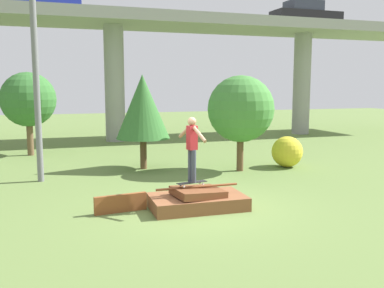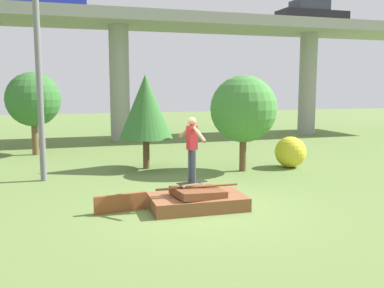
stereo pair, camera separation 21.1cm
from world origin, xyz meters
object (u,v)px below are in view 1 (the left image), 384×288
Objects in this scene: tree_behind_left at (28,100)px; bush_yellow_flowering at (287,152)px; skater at (192,145)px; car_on_overpass_left at (40,0)px; tree_behind_right at (241,109)px; skateboard at (192,183)px; car_on_overpass_right at (305,15)px; tree_mid_back at (143,107)px; utility_pole at (35,49)px.

bush_yellow_flowering is (9.55, -6.16, -1.91)m from tree_behind_left.
car_on_overpass_left reaches higher than skater.
tree_behind_left reaches higher than tree_behind_right.
skateboard is 20.54m from car_on_overpass_right.
tree_behind_right is 0.99× the size of tree_mid_back.
tree_behind_right is at bearing 51.77° from skater.
bush_yellow_flowering is at bearing -32.81° from tree_behind_left.
skater is at bearing -130.70° from car_on_overpass_right.
tree_mid_back is (3.66, 1.05, -1.94)m from utility_pole.
skateboard is 0.98m from skater.
car_on_overpass_right is at bearing 31.69° from utility_pole.
bush_yellow_flowering is (8.88, -10.19, -7.00)m from car_on_overpass_left.
tree_behind_left is 3.13× the size of bush_yellow_flowering.
tree_behind_left is at bearing 147.19° from bush_yellow_flowering.
tree_mid_back is (-0.08, 5.60, 1.67)m from skateboard.
skateboard is 6.74m from bush_yellow_flowering.
skateboard is at bearing -75.91° from car_on_overpass_left.
tree_behind_right reaches higher than skater.
bush_yellow_flowering is (9.02, -0.35, -3.68)m from utility_pole.
car_on_overpass_right is at bearing 35.50° from tree_mid_back.
car_on_overpass_left is at bearing 89.21° from utility_pole.
car_on_overpass_left is 1.06× the size of tree_behind_left.
tree_behind_left is 1.05× the size of tree_mid_back.
car_on_overpass_left is at bearing 131.07° from bush_yellow_flowering.
tree_mid_back is (3.53, -8.80, -5.26)m from car_on_overpass_left.
car_on_overpass_left reaches higher than bush_yellow_flowering.
car_on_overpass_right reaches higher than car_on_overpass_left.
skater is at bearing -141.41° from bush_yellow_flowering.
utility_pole is 4.27m from tree_mid_back.
tree_behind_right is at bearing -56.42° from car_on_overpass_left.
car_on_overpass_right reaches higher than skater.
skater is 15.99m from car_on_overpass_left.
car_on_overpass_right is 14.57m from bush_yellow_flowering.
car_on_overpass_right is at bearing 49.30° from skateboard.
tree_mid_back reaches higher than tree_behind_right.
tree_behind_left is 11.52m from bush_yellow_flowering.
utility_pole is at bearing 129.47° from skateboard.
car_on_overpass_right is 18.15m from tree_behind_left.
tree_mid_back is at bearing -144.50° from car_on_overpass_right.
car_on_overpass_right is at bearing 0.86° from car_on_overpass_left.
utility_pole is 2.37× the size of tree_behind_right.
skateboard is at bearing -89.15° from tree_mid_back.
tree_behind_left is at bearing 112.44° from skater.
car_on_overpass_right is at bearing 49.30° from skater.
car_on_overpass_left is (-3.61, 14.40, 6.93)m from skateboard.
tree_mid_back is (-0.08, 5.60, 0.69)m from skater.
tree_behind_right reaches higher than bush_yellow_flowering.
bush_yellow_flowering is at bearing 3.06° from tree_behind_right.
tree_behind_left reaches higher than skateboard.
car_on_overpass_right reaches higher than tree_behind_right.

